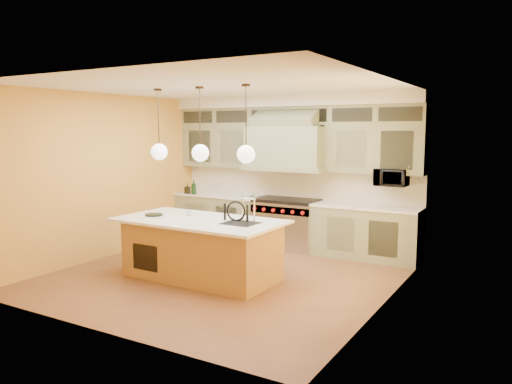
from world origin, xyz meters
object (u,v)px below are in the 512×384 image
Objects in this scene: range at (287,223)px; counter_stool at (232,237)px; kitchen_island at (202,248)px; microwave at (391,178)px.

counter_stool is (0.32, -2.41, 0.21)m from range.
counter_stool is (0.56, -0.02, 0.23)m from kitchen_island.
microwave is at bearing 47.58° from counter_stool.
range is 2.41m from kitchen_island.
counter_stool is at bearing -122.97° from microwave.
kitchen_island is at bearing -95.85° from range.
microwave is (1.95, 0.11, 0.96)m from range.
range is at bearing 84.81° from kitchen_island.
kitchen_island is 0.61m from counter_stool.
kitchen_island is at bearing -131.26° from microwave.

